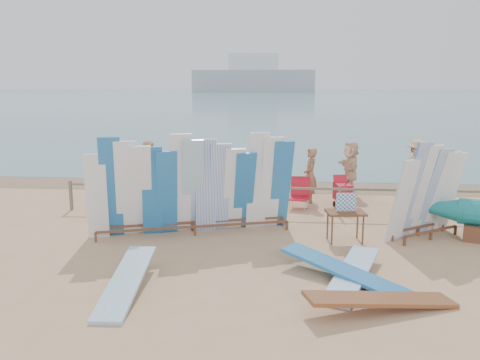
# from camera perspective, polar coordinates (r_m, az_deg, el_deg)

# --- Properties ---
(ground) EXTENTS (160.00, 160.00, 0.00)m
(ground) POSITION_cam_1_polar(r_m,az_deg,el_deg) (12.05, 2.84, -7.54)
(ground) COLOR tan
(ground) RESTS_ON ground
(ocean) EXTENTS (320.00, 240.00, 0.02)m
(ocean) POSITION_cam_1_polar(r_m,az_deg,el_deg) (139.47, 5.10, 9.37)
(ocean) COLOR slate
(ocean) RESTS_ON ground
(wet_sand_strip) EXTENTS (40.00, 2.60, 0.01)m
(wet_sand_strip) POSITION_cam_1_polar(r_m,az_deg,el_deg) (19.01, 3.76, -0.65)
(wet_sand_strip) COLOR #806248
(wet_sand_strip) RESTS_ON ground
(distant_ship) EXTENTS (45.00, 8.00, 14.00)m
(distant_ship) POSITION_cam_1_polar(r_m,az_deg,el_deg) (191.82, 1.52, 11.43)
(distant_ship) COLOR #999EA3
(distant_ship) RESTS_ON ocean
(fence) EXTENTS (12.08, 0.08, 0.90)m
(fence) POSITION_cam_1_polar(r_m,az_deg,el_deg) (14.77, 3.36, -1.52)
(fence) COLOR #696150
(fence) RESTS_ON ground
(main_surfboard_rack) EXTENTS (5.11, 2.09, 2.60)m
(main_surfboard_rack) POSITION_cam_1_polar(r_m,az_deg,el_deg) (12.85, -5.24, -1.00)
(main_surfboard_rack) COLOR brown
(main_surfboard_rack) RESTS_ON ground
(side_surfboard_rack) EXTENTS (2.08, 1.67, 2.47)m
(side_surfboard_rack) POSITION_cam_1_polar(r_m,az_deg,el_deg) (13.24, 20.25, -1.55)
(side_surfboard_rack) COLOR brown
(side_surfboard_rack) RESTS_ON ground
(vendor_table) EXTENTS (0.99, 0.77, 1.21)m
(vendor_table) POSITION_cam_1_polar(r_m,az_deg,el_deg) (12.59, 11.71, -5.02)
(vendor_table) COLOR brown
(vendor_table) RESTS_ON ground
(flat_board_c) EXTENTS (2.73, 1.40, 0.39)m
(flat_board_c) POSITION_cam_1_polar(r_m,az_deg,el_deg) (9.24, 15.51, -13.89)
(flat_board_c) COLOR brown
(flat_board_c) RESTS_ON ground
(flat_board_a) EXTENTS (0.68, 2.71, 0.43)m
(flat_board_a) POSITION_cam_1_polar(r_m,az_deg,el_deg) (9.86, -12.59, -12.12)
(flat_board_a) COLOR #85B6D4
(flat_board_a) RESTS_ON ground
(flat_board_b) EXTENTS (1.44, 2.73, 0.28)m
(flat_board_b) POSITION_cam_1_polar(r_m,az_deg,el_deg) (10.35, 12.43, -10.96)
(flat_board_b) COLOR #85B6D4
(flat_board_b) RESTS_ON ground
(flat_board_d) EXTENTS (2.46, 2.10, 0.40)m
(flat_board_d) POSITION_cam_1_polar(r_m,az_deg,el_deg) (10.36, 11.41, -10.90)
(flat_board_d) COLOR #226BAE
(flat_board_d) RESTS_ON ground
(beach_chair_left) EXTENTS (0.68, 0.69, 0.89)m
(beach_chair_left) POSITION_cam_1_polar(r_m,az_deg,el_deg) (15.59, 6.62, -2.31)
(beach_chair_left) COLOR #B01222
(beach_chair_left) RESTS_ON ground
(beach_chair_right) EXTENTS (0.59, 0.61, 0.93)m
(beach_chair_right) POSITION_cam_1_polar(r_m,az_deg,el_deg) (15.81, 6.78, -2.08)
(beach_chair_right) COLOR #B01222
(beach_chair_right) RESTS_ON ground
(stroller) EXTENTS (0.63, 0.80, 1.00)m
(stroller) POSITION_cam_1_polar(r_m,az_deg,el_deg) (15.84, 11.40, -1.72)
(stroller) COLOR #B01222
(stroller) RESTS_ON ground
(beachgoer_0) EXTENTS (0.48, 0.93, 1.86)m
(beachgoer_0) POSITION_cam_1_polar(r_m,az_deg,el_deg) (16.84, -13.36, 0.79)
(beachgoer_0) COLOR tan
(beachgoer_0) RESTS_ON ground
(beachgoer_3) EXTENTS (1.16, 0.50, 1.79)m
(beachgoer_3) POSITION_cam_1_polar(r_m,az_deg,el_deg) (18.04, 3.89, 1.61)
(beachgoer_3) COLOR tan
(beachgoer_3) RESTS_ON ground
(beachgoer_1) EXTENTS (0.69, 0.40, 1.84)m
(beachgoer_1) POSITION_cam_1_polar(r_m,az_deg,el_deg) (17.94, -7.28, 1.57)
(beachgoer_1) COLOR #8C6042
(beachgoer_1) RESTS_ON ground
(beachgoer_9) EXTENTS (1.31, 0.99, 1.88)m
(beachgoer_9) POSITION_cam_1_polar(r_m,az_deg,el_deg) (18.58, 19.20, 1.43)
(beachgoer_9) COLOR tan
(beachgoer_9) RESTS_ON ground
(beachgoer_7) EXTENTS (0.39, 0.67, 1.77)m
(beachgoer_7) POSITION_cam_1_polar(r_m,az_deg,el_deg) (16.33, 7.90, 0.51)
(beachgoer_7) COLOR #8C6042
(beachgoer_7) RESTS_ON ground
(beachgoer_10) EXTENTS (0.87, 1.02, 1.62)m
(beachgoer_10) POSITION_cam_1_polar(r_m,az_deg,el_deg) (16.83, 20.89, -0.07)
(beachgoer_10) COLOR #8C6042
(beachgoer_10) RESTS_ON ground
(beachgoer_2) EXTENTS (0.53, 0.95, 1.88)m
(beachgoer_2) POSITION_cam_1_polar(r_m,az_deg,el_deg) (17.42, -10.11, 1.28)
(beachgoer_2) COLOR beige
(beachgoer_2) RESTS_ON ground
(beachgoer_5) EXTENTS (0.72, 1.75, 1.84)m
(beachgoer_5) POSITION_cam_1_polar(r_m,az_deg,el_deg) (17.80, 12.29, 1.34)
(beachgoer_5) COLOR beige
(beachgoer_5) RESTS_ON ground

